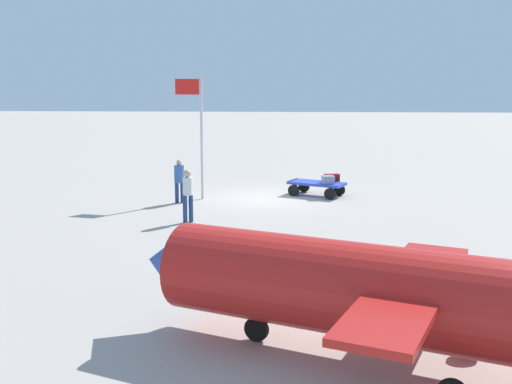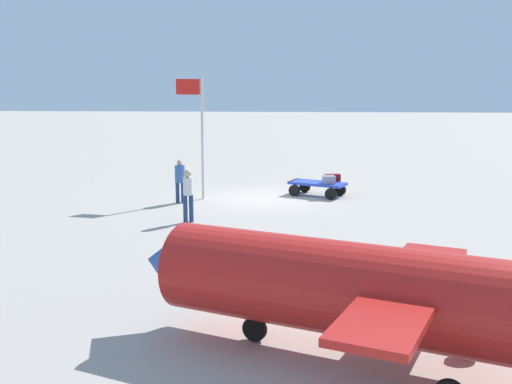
{
  "view_description": "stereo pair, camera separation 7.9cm",
  "coord_description": "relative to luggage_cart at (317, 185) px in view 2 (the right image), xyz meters",
  "views": [
    {
      "loc": [
        -0.98,
        23.48,
        4.56
      ],
      "look_at": [
        0.01,
        6.0,
        1.35
      ],
      "focal_mm": 44.19,
      "sensor_mm": 36.0,
      "label": 1
    },
    {
      "loc": [
        -1.06,
        23.48,
        4.56
      ],
      "look_at": [
        0.01,
        6.0,
        1.35
      ],
      "focal_mm": 44.19,
      "sensor_mm": 36.0,
      "label": 2
    }
  ],
  "objects": [
    {
      "name": "suitcase_tan",
      "position": [
        -0.61,
        -0.21,
        0.27
      ],
      "size": [
        0.62,
        0.43,
        0.28
      ],
      "color": "maroon",
      "rests_on": "luggage_cart"
    },
    {
      "name": "suitcase_maroon",
      "position": [
        -0.44,
        0.33,
        0.28
      ],
      "size": [
        0.51,
        0.46,
        0.3
      ],
      "color": "gray",
      "rests_on": "luggage_cart"
    },
    {
      "name": "airplane_near",
      "position": [
        -0.6,
        14.67,
        0.8
      ],
      "size": [
        8.9,
        5.06,
        3.17
      ],
      "color": "red",
      "rests_on": "ground"
    },
    {
      "name": "worker_lead",
      "position": [
        4.23,
        4.8,
        0.57
      ],
      "size": [
        0.42,
        0.42,
        1.69
      ],
      "color": "navy",
      "rests_on": "ground"
    },
    {
      "name": "ground_plane",
      "position": [
        1.95,
        0.67,
        -0.41
      ],
      "size": [
        120.0,
        120.0,
        0.0
      ],
      "primitive_type": "plane",
      "color": "#ACA094"
    },
    {
      "name": "flagpole",
      "position": [
        4.45,
        0.89,
        2.37
      ],
      "size": [
        1.02,
        0.2,
        4.58
      ],
      "color": "silver",
      "rests_on": "ground"
    },
    {
      "name": "worker_trailing",
      "position": [
        5.05,
        1.71,
        0.52
      ],
      "size": [
        0.39,
        0.39,
        1.58
      ],
      "color": "navy",
      "rests_on": "ground"
    },
    {
      "name": "luggage_cart",
      "position": [
        0.0,
        0.0,
        0.0
      ],
      "size": [
        2.35,
        1.83,
        0.54
      ],
      "color": "blue",
      "rests_on": "ground"
    }
  ]
}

